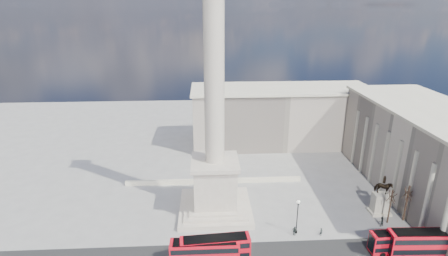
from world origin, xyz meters
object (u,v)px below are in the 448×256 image
at_px(red_bus_a, 216,249).
at_px(red_bus_d, 424,243).
at_px(red_bus_c, 399,242).
at_px(victorian_lamp, 297,214).
at_px(pedestrian_crossing, 295,231).
at_px(pedestrian_standing, 381,221).
at_px(nelsons_column, 215,150).
at_px(red_bus_b, 205,252).
at_px(pedestrian_walking, 321,232).
at_px(equestrian_statue, 381,200).

relative_size(red_bus_a, red_bus_d, 0.96).
height_order(red_bus_c, victorian_lamp, victorian_lamp).
bearing_deg(pedestrian_crossing, pedestrian_standing, -132.62).
bearing_deg(red_bus_d, red_bus_c, 164.25).
bearing_deg(nelsons_column, red_bus_a, -91.51).
height_order(red_bus_d, pedestrian_standing, red_bus_d).
relative_size(victorian_lamp, pedestrian_crossing, 3.76).
xyz_separation_m(red_bus_c, red_bus_d, (3.43, -1.11, 0.39)).
height_order(victorian_lamp, pedestrian_crossing, victorian_lamp).
relative_size(red_bus_d, pedestrian_standing, 6.04).
relative_size(nelsons_column, red_bus_b, 4.65).
bearing_deg(red_bus_d, pedestrian_crossing, 163.80).
bearing_deg(nelsons_column, victorian_lamp, -30.25).
height_order(red_bus_d, victorian_lamp, victorian_lamp).
bearing_deg(nelsons_column, pedestrian_walking, -26.76).
height_order(pedestrian_walking, pedestrian_crossing, pedestrian_crossing).
relative_size(red_bus_a, pedestrian_crossing, 6.29).
bearing_deg(pedestrian_walking, pedestrian_standing, -16.09).
xyz_separation_m(victorian_lamp, pedestrian_walking, (4.22, -1.01, -3.15)).
xyz_separation_m(nelsons_column, red_bus_c, (29.69, -14.26, -10.88)).
bearing_deg(red_bus_b, red_bus_d, 0.28).
relative_size(red_bus_b, red_bus_d, 0.93).
distance_m(nelsons_column, red_bus_a, 18.20).
height_order(red_bus_d, equestrian_statue, equestrian_statue).
height_order(red_bus_b, red_bus_c, red_bus_b).
bearing_deg(pedestrian_standing, pedestrian_walking, -2.04).
xyz_separation_m(red_bus_d, pedestrian_standing, (-2.78, 8.28, -1.48)).
height_order(red_bus_b, pedestrian_standing, red_bus_b).
height_order(nelsons_column, pedestrian_walking, nelsons_column).
xyz_separation_m(nelsons_column, pedestrian_crossing, (13.74, -8.92, -12.04)).
distance_m(red_bus_c, victorian_lamp, 16.72).
bearing_deg(red_bus_c, pedestrian_crossing, 159.15).
bearing_deg(equestrian_statue, pedestrian_walking, -154.97).
bearing_deg(pedestrian_standing, red_bus_c, 72.35).
xyz_separation_m(victorian_lamp, equestrian_statue, (17.85, 5.36, -1.10)).
height_order(red_bus_c, pedestrian_standing, red_bus_c).
xyz_separation_m(red_bus_c, pedestrian_walking, (-11.28, 4.98, -1.28)).
xyz_separation_m(red_bus_a, equestrian_statue, (32.43, 11.89, 0.48)).
height_order(equestrian_statue, pedestrian_crossing, equestrian_statue).
bearing_deg(pedestrian_walking, equestrian_statue, -1.48).
relative_size(red_bus_a, victorian_lamp, 1.67).
relative_size(pedestrian_walking, pedestrian_standing, 0.80).
bearing_deg(red_bus_d, red_bus_b, -177.70).
height_order(red_bus_b, pedestrian_walking, red_bus_b).
bearing_deg(red_bus_a, red_bus_c, -3.23).
distance_m(red_bus_d, pedestrian_crossing, 20.49).
relative_size(nelsons_column, red_bus_a, 4.49).
xyz_separation_m(red_bus_b, pedestrian_walking, (20.44, 6.16, -1.52)).
distance_m(nelsons_column, pedestrian_standing, 33.37).
bearing_deg(red_bus_b, equestrian_statue, 20.35).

